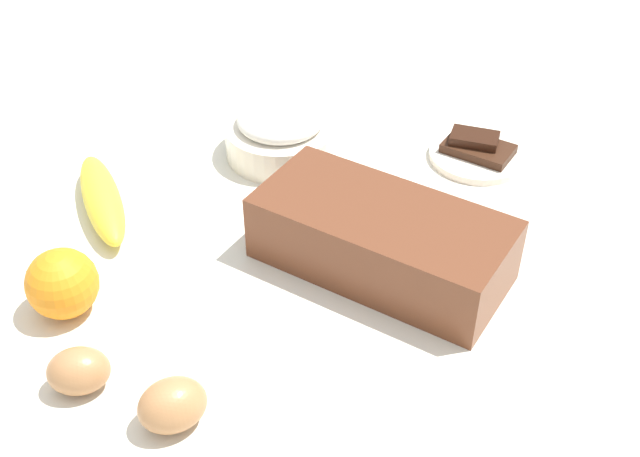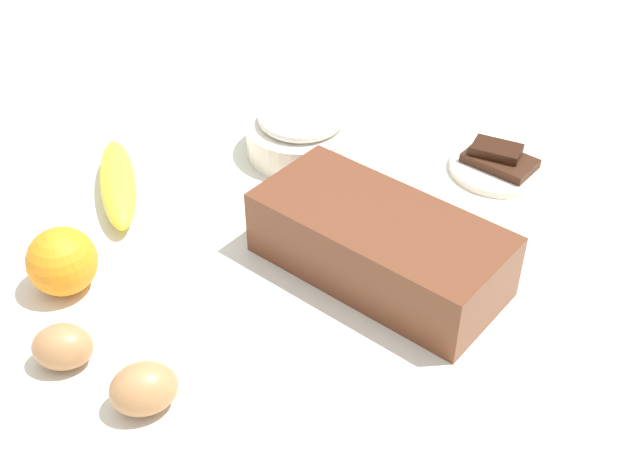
% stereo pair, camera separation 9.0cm
% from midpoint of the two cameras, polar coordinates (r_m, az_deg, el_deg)
% --- Properties ---
extents(ground_plane, '(2.40, 2.40, 0.02)m').
position_cam_midpoint_polar(ground_plane, '(0.93, -2.76, -2.52)').
color(ground_plane, silver).
extents(loaf_pan, '(0.29, 0.16, 0.08)m').
position_cam_midpoint_polar(loaf_pan, '(0.88, 1.53, -0.81)').
color(loaf_pan, brown).
rests_on(loaf_pan, ground_plane).
extents(flour_bowl, '(0.15, 0.15, 0.08)m').
position_cam_midpoint_polar(flour_bowl, '(1.08, -5.21, 6.80)').
color(flour_bowl, silver).
rests_on(flour_bowl, ground_plane).
extents(banana, '(0.17, 0.16, 0.04)m').
position_cam_midpoint_polar(banana, '(1.02, -17.76, 1.94)').
color(banana, yellow).
rests_on(banana, ground_plane).
extents(orange_fruit, '(0.08, 0.08, 0.08)m').
position_cam_midpoint_polar(orange_fruit, '(0.89, -20.74, -3.82)').
color(orange_fruit, orange).
rests_on(orange_fruit, ground_plane).
extents(egg_near_butter, '(0.08, 0.07, 0.05)m').
position_cam_midpoint_polar(egg_near_butter, '(0.81, -19.97, -9.70)').
color(egg_near_butter, '#AF7647').
rests_on(egg_near_butter, ground_plane).
extents(egg_beside_bowl, '(0.08, 0.08, 0.05)m').
position_cam_midpoint_polar(egg_beside_bowl, '(0.76, -13.93, -12.31)').
color(egg_beside_bowl, '#B27849').
rests_on(egg_beside_bowl, ground_plane).
extents(chocolate_plate, '(0.13, 0.13, 0.03)m').
position_cam_midpoint_polar(chocolate_plate, '(1.09, 8.87, 5.34)').
color(chocolate_plate, silver).
rests_on(chocolate_plate, ground_plane).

